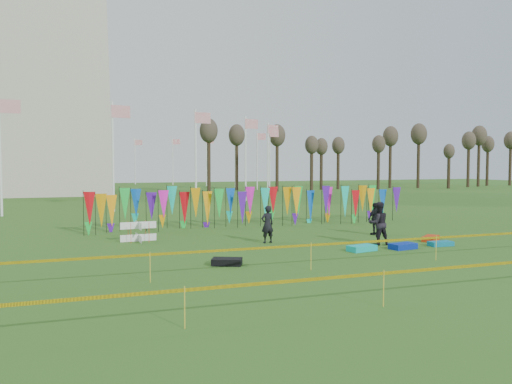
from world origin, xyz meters
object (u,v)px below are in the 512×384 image
object	(u,v)px
kite_bag_red	(431,238)
kite_bag_teal	(441,244)
kite_bag_black	(227,262)
person_mid	(379,223)
kite_bag_turquoise	(362,248)
box_kite	(138,232)
kite_bag_blue	(403,246)
person_left	(267,224)
person_right	(375,219)

from	to	relation	value
kite_bag_red	kite_bag_teal	xyz separation A→B (m)	(-0.54, -1.31, -0.01)
kite_bag_black	kite_bag_teal	distance (m)	9.71
person_mid	kite_bag_turquoise	xyz separation A→B (m)	(-1.49, -1.12, -0.81)
box_kite	kite_bag_teal	size ratio (longest dim) A/B	0.89
person_mid	kite_bag_blue	distance (m)	1.53
person_left	kite_bag_turquoise	world-z (taller)	person_left
person_left	kite_bag_black	bearing A→B (deg)	44.96
box_kite	person_right	world-z (taller)	person_right
box_kite	kite_bag_blue	distance (m)	11.44
kite_bag_teal	person_mid	bearing A→B (deg)	153.88
kite_bag_turquoise	kite_bag_teal	xyz separation A→B (m)	(3.82, -0.02, -0.02)
kite_bag_turquoise	kite_bag_black	bearing A→B (deg)	-171.34
kite_bag_red	kite_bag_black	xyz separation A→B (m)	(-10.20, -2.18, 0.01)
kite_bag_red	kite_bag_blue	bearing A→B (deg)	-150.45
box_kite	kite_bag_red	bearing A→B (deg)	-18.44
person_right	person_left	bearing A→B (deg)	-9.66
person_left	kite_bag_blue	world-z (taller)	person_left
kite_bag_turquoise	kite_bag_red	size ratio (longest dim) A/B	0.98
kite_bag_red	kite_bag_black	distance (m)	10.43
person_mid	kite_bag_teal	world-z (taller)	person_mid
person_right	kite_bag_blue	distance (m)	4.14
kite_bag_teal	kite_bag_turquoise	bearing A→B (deg)	179.65
person_right	kite_bag_turquoise	distance (m)	4.90
person_mid	kite_bag_blue	world-z (taller)	person_mid
person_left	person_right	bearing A→B (deg)	177.48
kite_bag_teal	kite_bag_blue	bearing A→B (deg)	-176.86
person_left	kite_bag_teal	distance (m)	7.41
kite_bag_blue	kite_bag_black	size ratio (longest dim) A/B	1.09
person_left	kite_bag_blue	bearing A→B (deg)	136.42
kite_bag_turquoise	kite_bag_teal	bearing A→B (deg)	-0.35
person_right	kite_bag_teal	xyz separation A→B (m)	(0.77, -3.79, -0.69)
kite_bag_blue	kite_bag_teal	size ratio (longest dim) A/B	1.09
person_mid	kite_bag_red	xyz separation A→B (m)	(2.86, 0.17, -0.82)
kite_bag_blue	person_mid	bearing A→B (deg)	105.76
box_kite	person_left	bearing A→B (deg)	-23.32
person_left	person_right	xyz separation A→B (m)	(5.88, 0.60, -0.03)
box_kite	kite_bag_turquoise	world-z (taller)	box_kite
kite_bag_turquoise	person_left	bearing A→B (deg)	131.78
person_right	kite_bag_red	xyz separation A→B (m)	(1.30, -2.48, -0.68)
person_left	person_mid	bearing A→B (deg)	146.25
kite_bag_turquoise	kite_bag_red	world-z (taller)	kite_bag_turquoise
person_left	kite_bag_teal	size ratio (longest dim) A/B	1.62
person_left	kite_bag_blue	xyz separation A→B (m)	(4.67, -3.30, -0.71)
kite_bag_black	kite_bag_red	bearing A→B (deg)	12.07
box_kite	person_mid	size ratio (longest dim) A/B	0.49
person_left	kite_bag_turquoise	xyz separation A→B (m)	(2.83, -3.17, -0.71)
person_left	kite_bag_teal	xyz separation A→B (m)	(6.65, -3.19, -0.73)
person_mid	kite_bag_black	xyz separation A→B (m)	(-7.34, -2.01, -0.81)
kite_bag_turquoise	kite_bag_black	size ratio (longest dim) A/B	1.14
kite_bag_black	kite_bag_blue	bearing A→B (deg)	5.64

